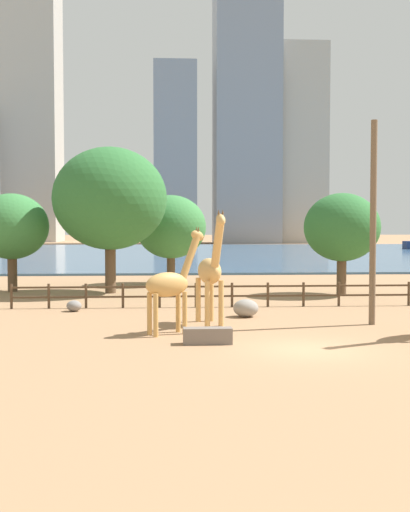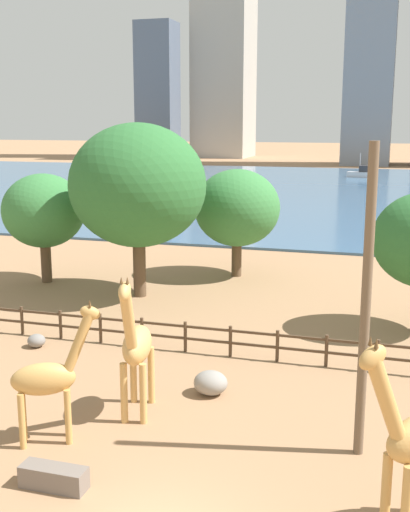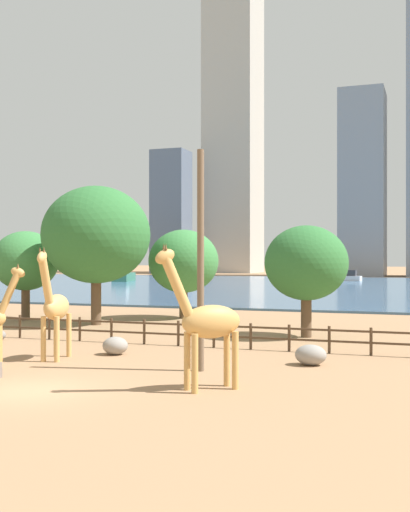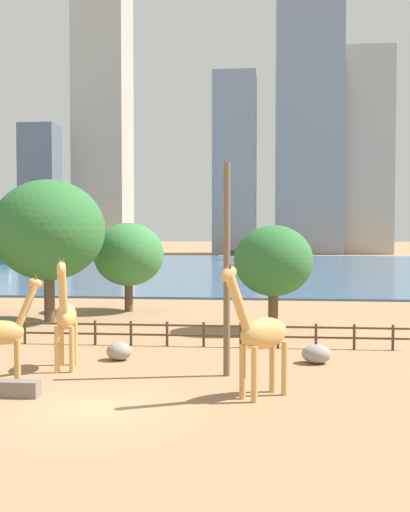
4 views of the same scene
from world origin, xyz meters
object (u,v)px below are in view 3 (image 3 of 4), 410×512
boulder_near_fence (311,355)px  boat_sailboat (124,275)px  giraffe_companion (55,307)px  boat_barge (349,277)px  utility_pole (201,260)px  boulder_by_pole (115,346)px  tree_center_broad (96,235)px  tree_left_small (26,261)px  tree_left_large (306,263)px  giraffe_young (206,321)px  tree_right_tall (183,261)px

boulder_near_fence → boat_sailboat: (-46.97, 75.69, 0.87)m
boulder_near_fence → boat_sailboat: bearing=121.8°
giraffe_companion → boat_barge: giraffe_companion is taller
utility_pole → boulder_by_pole: (-5.25, 2.70, -4.05)m
boulder_near_fence → tree_center_broad: tree_center_broad is taller
utility_pole → tree_left_small: bearing=141.2°
tree_left_large → tree_left_small: (-21.18, 3.24, 0.05)m
giraffe_young → tree_left_large: tree_left_large is taller
boulder_by_pole → giraffe_young: bearing=-42.3°
boulder_by_pole → tree_right_tall: 18.16m
giraffe_young → boulder_by_pole: giraffe_young is taller
giraffe_young → tree_right_tall: size_ratio=0.76×
boulder_by_pole → boat_barge: bearing=90.0°
giraffe_young → tree_right_tall: tree_right_tall is taller
giraffe_young → tree_center_broad: tree_center_broad is taller
tree_left_large → tree_right_tall: tree_right_tall is taller
utility_pole → boat_barge: 93.71m
boulder_near_fence → tree_left_large: bearing=101.6°
tree_left_large → tree_center_broad: bearing=172.5°
boulder_by_pole → boat_barge: size_ratio=0.26×
boulder_by_pole → tree_left_large: bearing=52.4°
tree_center_broad → boat_barge: (7.41, 79.44, -5.21)m
giraffe_young → tree_left_large: bearing=-137.7°
giraffe_companion → utility_pole: (7.10, -0.47, 2.11)m
tree_left_small → tree_right_tall: bearing=24.3°
boulder_near_fence → boulder_by_pole: boulder_near_fence is taller
giraffe_young → tree_left_small: bearing=-87.9°
giraffe_young → boat_barge: (-6.63, 96.90, -1.50)m
tree_right_tall → boat_sailboat: boat_sailboat is taller
giraffe_companion → tree_right_tall: size_ratio=0.76×
giraffe_companion → tree_left_small: 19.26m
tree_left_small → boat_sailboat: size_ratio=0.83×
tree_right_tall → tree_center_broad: bearing=-123.2°
giraffe_companion → boulder_by_pole: size_ratio=4.18×
giraffe_companion → boulder_by_pole: 3.48m
tree_left_small → utility_pole: bearing=-38.8°
tree_left_large → tree_right_tall: (-10.67, 7.98, 0.02)m
tree_right_tall → boat_sailboat: (-34.39, 58.43, -2.94)m
utility_pole → boulder_by_pole: 7.16m
giraffe_young → tree_left_small: (-20.59, 18.78, 1.90)m
giraffe_young → boat_sailboat: bearing=-107.0°
tree_right_tall → tree_left_small: (-10.51, -4.74, 0.03)m
giraffe_young → boulder_by_pole: bearing=-87.8°
boat_barge → boat_sailboat: bearing=32.4°
giraffe_companion → boulder_near_fence: size_ratio=3.75×
giraffe_young → utility_pole: size_ratio=0.57×
boulder_near_fence → utility_pole: bearing=-144.1°
utility_pole → tree_center_broad: size_ratio=0.95×
giraffe_companion → boulder_near_fence: giraffe_companion is taller
giraffe_companion → utility_pole: size_ratio=0.56×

